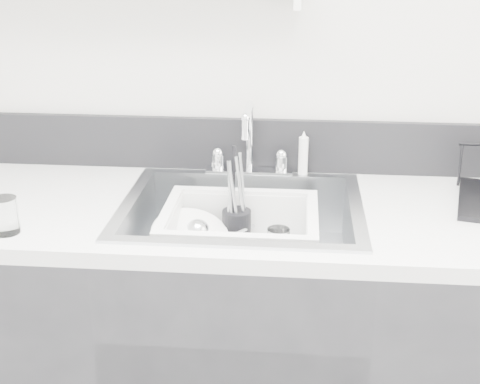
# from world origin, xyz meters

# --- Properties ---
(counter_run) EXTENTS (3.20, 0.62, 0.92)m
(counter_run) POSITION_xyz_m (0.00, 1.19, 0.46)
(counter_run) COLOR #262629
(counter_run) RESTS_ON ground
(backsplash) EXTENTS (3.20, 0.02, 0.16)m
(backsplash) POSITION_xyz_m (0.00, 1.49, 1.00)
(backsplash) COLOR black
(backsplash) RESTS_ON counter_run
(sink) EXTENTS (0.64, 0.52, 0.20)m
(sink) POSITION_xyz_m (0.00, 1.19, 0.83)
(sink) COLOR silver
(sink) RESTS_ON counter_run
(faucet) EXTENTS (0.26, 0.18, 0.23)m
(faucet) POSITION_xyz_m (0.00, 1.44, 0.98)
(faucet) COLOR silver
(faucet) RESTS_ON counter_run
(side_sprayer) EXTENTS (0.03, 0.03, 0.14)m
(side_sprayer) POSITION_xyz_m (0.16, 1.44, 0.99)
(side_sprayer) COLOR white
(side_sprayer) RESTS_ON counter_run
(wash_tub) EXTENTS (0.50, 0.46, 0.16)m
(wash_tub) POSITION_xyz_m (-0.00, 1.18, 0.83)
(wash_tub) COLOR white
(wash_tub) RESTS_ON sink
(plate_stack) EXTENTS (0.26, 0.26, 0.10)m
(plate_stack) POSITION_xyz_m (-0.13, 1.19, 0.79)
(plate_stack) COLOR white
(plate_stack) RESTS_ON wash_tub
(utensil_cup) EXTENTS (0.08, 0.08, 0.28)m
(utensil_cup) POSITION_xyz_m (-0.02, 1.28, 0.83)
(utensil_cup) COLOR black
(utensil_cup) RESTS_ON wash_tub
(ladle) EXTENTS (0.29, 0.18, 0.08)m
(ladle) POSITION_xyz_m (-0.06, 1.21, 0.81)
(ladle) COLOR silver
(ladle) RESTS_ON wash_tub
(tumbler_in_tub) EXTENTS (0.07, 0.07, 0.09)m
(tumbler_in_tub) POSITION_xyz_m (0.10, 1.19, 0.81)
(tumbler_in_tub) COLOR white
(tumbler_in_tub) RESTS_ON wash_tub
(tumbler_counter) EXTENTS (0.08, 0.08, 0.09)m
(tumbler_counter) POSITION_xyz_m (-0.55, 0.97, 0.96)
(tumbler_counter) COLOR white
(tumbler_counter) RESTS_ON counter_run
(bowl_small) EXTENTS (0.12, 0.12, 0.03)m
(bowl_small) POSITION_xyz_m (0.06, 1.10, 0.78)
(bowl_small) COLOR white
(bowl_small) RESTS_ON wash_tub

